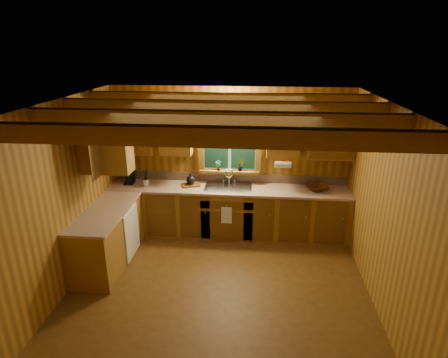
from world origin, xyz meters
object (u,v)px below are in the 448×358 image
Objects in this scene: coffee_maker at (129,175)px; cutting_board at (191,185)px; sink at (228,190)px; wicker_basket at (316,187)px.

coffee_maker reaches higher than cutting_board.
cutting_board is at bearing -7.23° from coffee_maker.
sink is 0.67m from cutting_board.
coffee_maker reaches higher than wicker_basket.
coffee_maker is (-1.79, 0.05, 0.19)m from sink.
coffee_maker is at bearing 178.27° from sink.
sink reaches higher than coffee_maker.
sink is 2.67× the size of cutting_board.
sink is 2.76× the size of coffee_maker.
wicker_basket is (3.31, -0.02, -0.10)m from coffee_maker.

